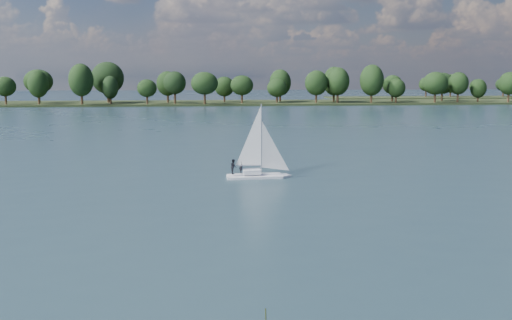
# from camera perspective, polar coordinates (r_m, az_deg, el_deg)

# --- Properties ---
(ground) EXTENTS (700.00, 700.00, 0.00)m
(ground) POSITION_cam_1_polar(r_m,az_deg,el_deg) (128.60, 2.19, 3.31)
(ground) COLOR #233342
(ground) RESTS_ON ground
(far_shore) EXTENTS (660.00, 40.00, 1.50)m
(far_shore) POSITION_cam_1_polar(r_m,az_deg,el_deg) (239.77, -1.61, 5.66)
(far_shore) COLOR black
(far_shore) RESTS_ON ground
(sailboat) EXTENTS (6.70, 2.19, 8.71)m
(sailboat) POSITION_cam_1_polar(r_m,az_deg,el_deg) (63.64, -0.09, 0.32)
(sailboat) COLOR white
(sailboat) RESTS_ON ground
(treeline) EXTENTS (563.23, 73.95, 18.53)m
(treeline) POSITION_cam_1_polar(r_m,az_deg,el_deg) (234.52, -3.66, 7.58)
(treeline) COLOR black
(treeline) RESTS_ON ground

